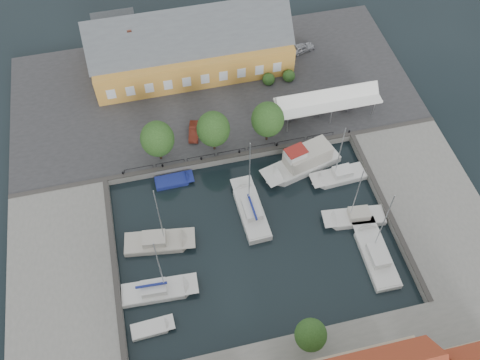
{
  "coord_description": "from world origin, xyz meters",
  "views": [
    {
      "loc": [
        -8.85,
        -31.63,
        54.9
      ],
      "look_at": [
        0.0,
        6.0,
        1.5
      ],
      "focal_mm": 40.0,
      "sensor_mm": 36.0,
      "label": 1
    }
  ],
  "objects_px": {
    "car_red": "(194,131)",
    "east_boat_b": "(355,218)",
    "tent_canopy": "(328,100)",
    "launch_nw": "(174,181)",
    "east_boat_a": "(339,177)",
    "launch_sw": "(152,328)",
    "east_boat_c": "(376,256)",
    "west_boat_d": "(158,291)",
    "trawler": "(303,162)",
    "warehouse": "(186,48)",
    "car_silver": "(302,48)",
    "west_boat_b": "(158,243)",
    "center_sailboat": "(251,211)"
  },
  "relations": [
    {
      "from": "car_red",
      "to": "west_boat_b",
      "type": "height_order",
      "value": "west_boat_b"
    },
    {
      "from": "center_sailboat",
      "to": "east_boat_a",
      "type": "height_order",
      "value": "center_sailboat"
    },
    {
      "from": "warehouse",
      "to": "trawler",
      "type": "bearing_deg",
      "value": -62.05
    },
    {
      "from": "tent_canopy",
      "to": "launch_sw",
      "type": "relative_size",
      "value": 2.97
    },
    {
      "from": "tent_canopy",
      "to": "launch_nw",
      "type": "bearing_deg",
      "value": -165.28
    },
    {
      "from": "east_boat_b",
      "to": "launch_sw",
      "type": "xyz_separation_m",
      "value": [
        -25.61,
        -7.92,
        -0.17
      ]
    },
    {
      "from": "west_boat_d",
      "to": "tent_canopy",
      "type": "bearing_deg",
      "value": 37.84
    },
    {
      "from": "car_red",
      "to": "launch_nw",
      "type": "bearing_deg",
      "value": -108.08
    },
    {
      "from": "east_boat_c",
      "to": "east_boat_b",
      "type": "bearing_deg",
      "value": 95.51
    },
    {
      "from": "car_red",
      "to": "west_boat_b",
      "type": "distance_m",
      "value": 16.41
    },
    {
      "from": "tent_canopy",
      "to": "car_red",
      "type": "relative_size",
      "value": 3.91
    },
    {
      "from": "launch_nw",
      "to": "trawler",
      "type": "bearing_deg",
      "value": -5.18
    },
    {
      "from": "west_boat_d",
      "to": "launch_sw",
      "type": "bearing_deg",
      "value": -106.69
    },
    {
      "from": "trawler",
      "to": "east_boat_a",
      "type": "distance_m",
      "value": 4.86
    },
    {
      "from": "launch_sw",
      "to": "east_boat_b",
      "type": "bearing_deg",
      "value": 17.19
    },
    {
      "from": "warehouse",
      "to": "west_boat_d",
      "type": "relative_size",
      "value": 2.53
    },
    {
      "from": "tent_canopy",
      "to": "east_boat_a",
      "type": "xyz_separation_m",
      "value": [
        -1.43,
        -10.0,
        -3.42
      ]
    },
    {
      "from": "launch_sw",
      "to": "west_boat_b",
      "type": "bearing_deg",
      "value": 78.38
    },
    {
      "from": "launch_sw",
      "to": "launch_nw",
      "type": "relative_size",
      "value": 0.95
    },
    {
      "from": "east_boat_a",
      "to": "west_boat_d",
      "type": "xyz_separation_m",
      "value": [
        -24.61,
        -10.22,
        0.01
      ]
    },
    {
      "from": "center_sailboat",
      "to": "car_silver",
      "type": "bearing_deg",
      "value": 61.0
    },
    {
      "from": "car_red",
      "to": "east_boat_b",
      "type": "distance_m",
      "value": 23.63
    },
    {
      "from": "center_sailboat",
      "to": "trawler",
      "type": "distance_m",
      "value": 9.79
    },
    {
      "from": "east_boat_b",
      "to": "west_boat_d",
      "type": "bearing_deg",
      "value": -170.88
    },
    {
      "from": "warehouse",
      "to": "launch_sw",
      "type": "xyz_separation_m",
      "value": [
        -10.63,
        -38.08,
        -4.34
      ]
    },
    {
      "from": "center_sailboat",
      "to": "trawler",
      "type": "xyz_separation_m",
      "value": [
        8.22,
        5.27,
        0.65
      ]
    },
    {
      "from": "east_boat_c",
      "to": "launch_sw",
      "type": "relative_size",
      "value": 2.5
    },
    {
      "from": "launch_sw",
      "to": "car_silver",
      "type": "bearing_deg",
      "value": 53.27
    },
    {
      "from": "car_red",
      "to": "east_boat_c",
      "type": "bearing_deg",
      "value": -39.23
    },
    {
      "from": "center_sailboat",
      "to": "trawler",
      "type": "relative_size",
      "value": 1.16
    },
    {
      "from": "car_red",
      "to": "west_boat_d",
      "type": "bearing_deg",
      "value": -97.54
    },
    {
      "from": "east_boat_b",
      "to": "launch_sw",
      "type": "distance_m",
      "value": 26.81
    },
    {
      "from": "east_boat_a",
      "to": "west_boat_b",
      "type": "relative_size",
      "value": 0.91
    },
    {
      "from": "warehouse",
      "to": "car_red",
      "type": "bearing_deg",
      "value": -96.55
    },
    {
      "from": "east_boat_c",
      "to": "trawler",
      "type": "bearing_deg",
      "value": 106.58
    },
    {
      "from": "car_silver",
      "to": "west_boat_b",
      "type": "xyz_separation_m",
      "value": [
        -25.77,
        -27.28,
        -1.43
      ]
    },
    {
      "from": "east_boat_c",
      "to": "west_boat_b",
      "type": "relative_size",
      "value": 1.04
    },
    {
      "from": "warehouse",
      "to": "west_boat_b",
      "type": "distance_m",
      "value": 29.63
    },
    {
      "from": "trawler",
      "to": "launch_nw",
      "type": "bearing_deg",
      "value": 174.82
    },
    {
      "from": "west_boat_b",
      "to": "launch_sw",
      "type": "relative_size",
      "value": 2.4
    },
    {
      "from": "center_sailboat",
      "to": "launch_sw",
      "type": "distance_m",
      "value": 17.95
    },
    {
      "from": "west_boat_b",
      "to": "west_boat_d",
      "type": "bearing_deg",
      "value": -98.14
    },
    {
      "from": "east_boat_c",
      "to": "east_boat_a",
      "type": "bearing_deg",
      "value": 91.56
    },
    {
      "from": "center_sailboat",
      "to": "launch_sw",
      "type": "bearing_deg",
      "value": -139.42
    },
    {
      "from": "car_silver",
      "to": "west_boat_b",
      "type": "bearing_deg",
      "value": 122.05
    },
    {
      "from": "west_boat_d",
      "to": "launch_nw",
      "type": "height_order",
      "value": "west_boat_d"
    },
    {
      "from": "east_boat_c",
      "to": "west_boat_b",
      "type": "xyz_separation_m",
      "value": [
        -24.06,
        7.44,
        0.0
      ]
    },
    {
      "from": "east_boat_a",
      "to": "trawler",
      "type": "bearing_deg",
      "value": 145.55
    },
    {
      "from": "east_boat_a",
      "to": "east_boat_b",
      "type": "relative_size",
      "value": 0.99
    },
    {
      "from": "launch_sw",
      "to": "tent_canopy",
      "type": "bearing_deg",
      "value": 41.66
    }
  ]
}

